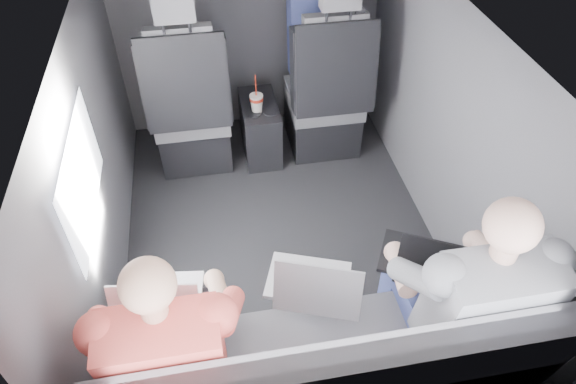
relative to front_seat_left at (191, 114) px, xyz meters
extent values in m
plane|color=black|center=(0.45, -0.84, -0.40)|extent=(2.60, 2.60, 0.00)
plane|color=#B2B2AD|center=(0.45, -0.84, 0.95)|extent=(2.60, 2.60, 0.00)
cube|color=#56565B|center=(-0.45, -0.84, 0.27)|extent=(0.02, 2.60, 1.35)
cube|color=#56565B|center=(1.35, -0.84, 0.27)|extent=(0.02, 2.60, 1.35)
cube|color=#56565B|center=(0.45, 0.46, 0.27)|extent=(1.80, 0.02, 1.35)
cube|color=white|center=(-0.43, -1.14, 0.50)|extent=(0.02, 0.75, 0.42)
cube|color=black|center=(0.90, -0.17, 0.40)|extent=(0.35, 0.11, 0.59)
cube|color=black|center=(0.00, 0.08, -0.25)|extent=(0.46, 0.48, 0.30)
cube|color=#59595E|center=(0.00, 0.06, -0.02)|extent=(0.48, 0.46, 0.14)
cube|color=#59595E|center=(0.00, -0.14, 0.35)|extent=(0.38, 0.18, 0.61)
cube|color=black|center=(-0.22, -0.14, 0.32)|extent=(0.08, 0.21, 0.53)
cube|color=black|center=(0.22, -0.14, 0.32)|extent=(0.08, 0.21, 0.53)
cube|color=black|center=(0.00, -0.20, 0.34)|extent=(0.50, 0.11, 0.58)
cube|color=#59595E|center=(0.00, -0.18, 0.79)|extent=(0.22, 0.10, 0.15)
cube|color=black|center=(0.90, 0.08, -0.25)|extent=(0.46, 0.48, 0.30)
cube|color=#59595E|center=(0.90, 0.06, -0.02)|extent=(0.48, 0.46, 0.14)
cube|color=#59595E|center=(0.90, -0.14, 0.35)|extent=(0.38, 0.18, 0.61)
cube|color=black|center=(0.68, -0.14, 0.32)|extent=(0.08, 0.21, 0.53)
cube|color=black|center=(1.12, -0.14, 0.32)|extent=(0.08, 0.21, 0.53)
cube|color=black|center=(0.90, -0.20, 0.34)|extent=(0.50, 0.11, 0.58)
cube|color=black|center=(0.45, 0.04, -0.20)|extent=(0.24, 0.48, 0.40)
cylinder|color=black|center=(0.40, -0.08, 0.00)|extent=(0.09, 0.09, 0.01)
cylinder|color=black|center=(0.51, -0.08, 0.00)|extent=(0.09, 0.09, 0.01)
cube|color=#59595E|center=(0.45, -1.86, -0.18)|extent=(1.60, 0.50, 0.45)
cube|color=#59595E|center=(0.45, -2.09, 0.28)|extent=(1.60, 0.17, 0.47)
cylinder|color=red|center=(0.43, -0.05, 0.10)|extent=(0.09, 0.09, 0.02)
cylinder|color=white|center=(0.43, -0.05, 0.12)|extent=(0.09, 0.09, 0.01)
cylinder|color=red|center=(0.43, -0.05, 0.20)|extent=(0.01, 0.01, 0.14)
cube|color=white|center=(-0.16, -1.57, 0.19)|extent=(0.36, 0.28, 0.02)
cube|color=silver|center=(-0.16, -1.58, 0.20)|extent=(0.28, 0.17, 0.00)
cube|color=white|center=(-0.16, -1.49, 0.20)|extent=(0.10, 0.07, 0.00)
cube|color=white|center=(-0.16, -1.72, 0.31)|extent=(0.33, 0.12, 0.23)
cube|color=silver|center=(-0.16, -1.71, 0.31)|extent=(0.29, 0.09, 0.19)
cube|color=silver|center=(0.44, -1.59, 0.19)|extent=(0.40, 0.34, 0.02)
cube|color=silver|center=(0.44, -1.60, 0.20)|extent=(0.30, 0.22, 0.00)
cube|color=silver|center=(0.44, -1.52, 0.20)|extent=(0.11, 0.08, 0.00)
cube|color=silver|center=(0.44, -1.74, 0.31)|extent=(0.34, 0.18, 0.22)
cube|color=silver|center=(0.44, -1.73, 0.31)|extent=(0.30, 0.15, 0.19)
cube|color=black|center=(0.94, -1.56, 0.19)|extent=(0.42, 0.37, 0.02)
cube|color=black|center=(0.94, -1.58, 0.20)|extent=(0.31, 0.25, 0.00)
cube|color=black|center=(0.94, -1.49, 0.20)|extent=(0.12, 0.10, 0.00)
cube|color=black|center=(0.94, -1.71, 0.31)|extent=(0.34, 0.22, 0.23)
cube|color=silver|center=(0.94, -1.71, 0.31)|extent=(0.29, 0.19, 0.20)
cube|color=#323136|center=(-0.22, -1.74, 0.11)|extent=(0.14, 0.41, 0.12)
cube|color=#323136|center=(-0.01, -1.74, 0.11)|extent=(0.14, 0.41, 0.12)
cube|color=#323136|center=(-0.22, -1.52, -0.18)|extent=(0.12, 0.12, 0.45)
cube|color=#323136|center=(-0.01, -1.52, -0.18)|extent=(0.12, 0.12, 0.45)
cube|color=#D25645|center=(-0.11, -1.94, 0.34)|extent=(0.38, 0.25, 0.51)
sphere|color=tan|center=(-0.11, -1.91, 0.71)|extent=(0.17, 0.17, 0.17)
cylinder|color=tan|center=(-0.30, -1.66, 0.26)|extent=(0.11, 0.26, 0.11)
cylinder|color=tan|center=(0.08, -1.66, 0.26)|extent=(0.11, 0.26, 0.11)
cube|color=navy|center=(0.89, -1.74, 0.11)|extent=(0.15, 0.44, 0.13)
cube|color=navy|center=(1.11, -1.74, 0.11)|extent=(0.15, 0.44, 0.13)
cube|color=navy|center=(0.89, -1.51, -0.18)|extent=(0.13, 0.13, 0.45)
cube|color=navy|center=(1.11, -1.51, -0.18)|extent=(0.13, 0.13, 0.45)
cube|color=slate|center=(1.00, -1.94, 0.36)|extent=(0.40, 0.27, 0.54)
sphere|color=#DBAB95|center=(1.00, -1.91, 0.75)|extent=(0.18, 0.18, 0.18)
cylinder|color=#DBAB95|center=(0.80, -1.66, 0.27)|extent=(0.11, 0.28, 0.12)
cylinder|color=#DBAB95|center=(1.20, -1.66, 0.27)|extent=(0.11, 0.28, 0.12)
cube|color=navy|center=(0.89, 0.24, 0.38)|extent=(0.40, 0.26, 0.58)
cube|color=navy|center=(0.89, 0.30, 0.09)|extent=(0.34, 0.40, 0.12)
camera|label=1|loc=(0.13, -2.86, 1.90)|focal=32.00mm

